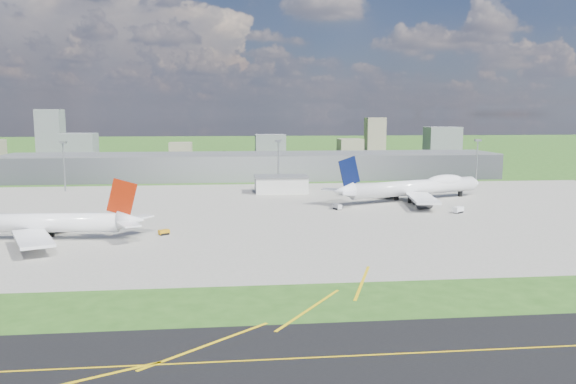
{
  "coord_description": "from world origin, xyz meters",
  "views": [
    {
      "loc": [
        -15.95,
        -180.94,
        39.41
      ],
      "look_at": [
        6.96,
        37.03,
        9.0
      ],
      "focal_mm": 35.0,
      "sensor_mm": 36.0,
      "label": 1
    }
  ],
  "objects": [
    {
      "name": "bldg_e",
      "position": [
        180.0,
        320.0,
        14.0
      ],
      "size": [
        30.0,
        22.0,
        28.0
      ],
      "primitive_type": "cube",
      "color": "slate",
      "rests_on": "ground"
    },
    {
      "name": "van_white_near",
      "position": [
        28.57,
        45.84,
        1.19
      ],
      "size": [
        3.36,
        4.95,
        2.35
      ],
      "rotation": [
        0.0,
        0.0,
        1.9
      ],
      "color": "silver",
      "rests_on": "ground"
    },
    {
      "name": "tree_w",
      "position": [
        -110.0,
        265.0,
        4.86
      ],
      "size": [
        6.75,
        6.75,
        8.25
      ],
      "color": "#382314",
      "rests_on": "ground"
    },
    {
      "name": "ops_building",
      "position": [
        10.0,
        100.0,
        4.0
      ],
      "size": [
        26.0,
        16.0,
        8.0
      ],
      "primitive_type": "cube",
      "color": "silver",
      "rests_on": "ground"
    },
    {
      "name": "bldg_w",
      "position": [
        -140.0,
        300.0,
        12.0
      ],
      "size": [
        28.0,
        22.0,
        24.0
      ],
      "primitive_type": "cube",
      "color": "slate",
      "rests_on": "ground"
    },
    {
      "name": "bldg_c",
      "position": [
        20.0,
        310.0,
        11.0
      ],
      "size": [
        26.0,
        20.0,
        22.0
      ],
      "primitive_type": "cube",
      "color": "slate",
      "rests_on": "ground"
    },
    {
      "name": "airliner_red_twin",
      "position": [
        -77.43,
        0.02,
        5.24
      ],
      "size": [
        71.72,
        55.64,
        19.67
      ],
      "rotation": [
        0.0,
        0.0,
        3.04
      ],
      "color": "white",
      "rests_on": "ground"
    },
    {
      "name": "ground",
      "position": [
        0.0,
        150.0,
        0.0
      ],
      "size": [
        1400.0,
        1400.0,
        0.0
      ],
      "primitive_type": "plane",
      "color": "#2C571B",
      "rests_on": "ground"
    },
    {
      "name": "bldg_ce",
      "position": [
        100.0,
        350.0,
        8.0
      ],
      "size": [
        22.0,
        24.0,
        16.0
      ],
      "primitive_type": "cube",
      "color": "gray",
      "rests_on": "ground"
    },
    {
      "name": "mast_east",
      "position": [
        120.0,
        115.0,
        17.71
      ],
      "size": [
        3.5,
        2.0,
        25.9
      ],
      "color": "gray",
      "rests_on": "ground"
    },
    {
      "name": "mast_west",
      "position": [
        -100.0,
        115.0,
        17.71
      ],
      "size": [
        3.5,
        2.0,
        25.9
      ],
      "color": "gray",
      "rests_on": "ground"
    },
    {
      "name": "van_white_far",
      "position": [
        75.29,
        32.67,
        1.27
      ],
      "size": [
        5.3,
        4.67,
        2.52
      ],
      "rotation": [
        0.0,
        0.0,
        0.61
      ],
      "color": "white",
      "rests_on": "ground"
    },
    {
      "name": "airliner_blue_quad",
      "position": [
        68.77,
        66.69,
        6.05
      ],
      "size": [
        80.08,
        61.1,
        21.76
      ],
      "rotation": [
        0.0,
        0.0,
        0.36
      ],
      "color": "white",
      "rests_on": "ground"
    },
    {
      "name": "bldg_tall_e",
      "position": [
        140.0,
        410.0,
        18.0
      ],
      "size": [
        20.0,
        18.0,
        36.0
      ],
      "primitive_type": "cube",
      "color": "gray",
      "rests_on": "ground"
    },
    {
      "name": "tree_c",
      "position": [
        -20.0,
        280.0,
        5.84
      ],
      "size": [
        8.1,
        8.1,
        9.9
      ],
      "color": "#382314",
      "rests_on": "ground"
    },
    {
      "name": "tree_e",
      "position": [
        70.0,
        275.0,
        5.51
      ],
      "size": [
        7.65,
        7.65,
        9.35
      ],
      "color": "#382314",
      "rests_on": "ground"
    },
    {
      "name": "bldg_tall_w",
      "position": [
        -180.0,
        360.0,
        22.0
      ],
      "size": [
        22.0,
        20.0,
        44.0
      ],
      "primitive_type": "cube",
      "color": "slate",
      "rests_on": "ground"
    },
    {
      "name": "tug_yellow",
      "position": [
        -37.68,
        3.11,
        0.91
      ],
      "size": [
        3.97,
        3.47,
        1.73
      ],
      "rotation": [
        0.0,
        0.0,
        0.54
      ],
      "color": "#CC890C",
      "rests_on": "ground"
    },
    {
      "name": "apron",
      "position": [
        10.0,
        40.0,
        0.04
      ],
      "size": [
        360.0,
        190.0,
        0.08
      ],
      "primitive_type": "cube",
      "color": "gray",
      "rests_on": "ground"
    },
    {
      "name": "mast_center",
      "position": [
        10.0,
        115.0,
        17.71
      ],
      "size": [
        3.5,
        2.0,
        25.9
      ],
      "color": "gray",
      "rests_on": "ground"
    },
    {
      "name": "terminal",
      "position": [
        0.0,
        165.0,
        7.5
      ],
      "size": [
        300.0,
        42.0,
        15.0
      ],
      "primitive_type": "cube",
      "color": "slate",
      "rests_on": "ground"
    },
    {
      "name": "tree_far_e",
      "position": [
        160.0,
        285.0,
        4.53
      ],
      "size": [
        6.3,
        6.3,
        7.7
      ],
      "color": "#382314",
      "rests_on": "ground"
    },
    {
      "name": "bldg_cw",
      "position": [
        -60.0,
        340.0,
        7.0
      ],
      "size": [
        20.0,
        18.0,
        14.0
      ],
      "primitive_type": "cube",
      "color": "gray",
      "rests_on": "ground"
    }
  ]
}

